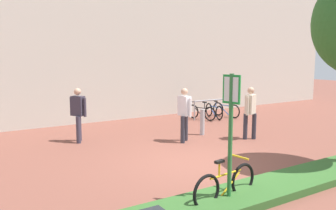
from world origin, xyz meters
TOP-DOWN VIEW (x-y plane):
  - ground_plane at (0.00, 0.00)m, footprint 60.00×60.00m
  - planter_strip at (-0.17, -2.34)m, footprint 7.00×1.10m
  - parking_sign_post at (-1.10, -2.34)m, footprint 0.11×0.36m
  - bike_at_sign at (-1.10, -2.25)m, footprint 1.67×0.42m
  - bike_rack_cluster at (4.52, 4.87)m, footprint 2.11×1.56m
  - bollard_steel at (2.07, 2.55)m, footprint 0.16×0.16m
  - person_shirt_blue at (0.97, 2.06)m, footprint 0.41×0.61m
  - person_suited_dark at (-1.87, 3.84)m, footprint 0.42×0.52m
  - person_shirt_white at (2.99, 1.21)m, footprint 0.56×0.38m

SIDE VIEW (x-z plane):
  - ground_plane at x=0.00m, z-range 0.00..0.00m
  - planter_strip at x=-0.17m, z-range 0.00..0.16m
  - bike_rack_cluster at x=4.52m, z-range -0.07..0.76m
  - bike_at_sign at x=-1.10m, z-range -0.08..0.78m
  - bollard_steel at x=2.07m, z-range 0.00..0.90m
  - person_shirt_blue at x=0.97m, z-range 0.12..1.84m
  - person_suited_dark at x=-1.87m, z-range 0.12..1.84m
  - person_shirt_white at x=2.99m, z-range 0.12..1.84m
  - parking_sign_post at x=-1.10m, z-range 0.37..2.81m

